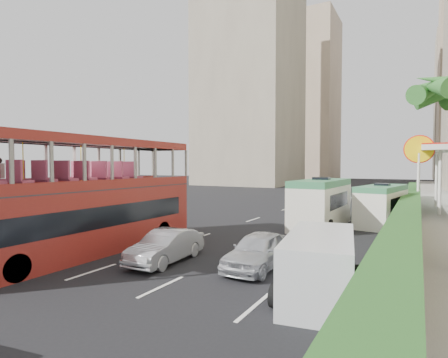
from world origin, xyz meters
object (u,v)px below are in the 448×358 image
Objects in this scene: car_silver_lane_b at (258,268)px; panel_van_near at (320,265)px; car_silver_lane_a at (166,262)px; minibus_far at (382,205)px; minibus_near at (321,203)px; van_asset at (328,219)px; panel_van_far at (384,198)px; double_decker_bus at (91,195)px.

panel_van_near is at bearing -30.98° from car_silver_lane_b.
car_silver_lane_a is 15.26m from minibus_far.
car_silver_lane_b is 10.26m from minibus_near.
panel_van_far reaches higher than van_asset.
car_silver_lane_b is 13.09m from minibus_far.
minibus_far is (3.14, 12.65, 1.28)m from car_silver_lane_b.
double_decker_bus is at bearing -120.42° from minibus_near.
double_decker_bus is at bearing -103.61° from panel_van_far.
minibus_far is at bearing -76.41° from panel_van_far.
van_asset is 0.93× the size of panel_van_near.
double_decker_bus is 25.27m from panel_van_far.
panel_van_far is at bearing 79.17° from minibus_near.
van_asset is at bearing 92.22° from car_silver_lane_b.
car_silver_lane_a reaches higher than van_asset.
minibus_far reaches higher than panel_van_far.
minibus_far is (6.67, 13.67, 1.28)m from car_silver_lane_a.
minibus_near is (7.30, 11.51, -1.05)m from double_decker_bus.
car_silver_lane_a is at bearing 4.94° from double_decker_bus.
panel_van_far is (2.50, 21.82, 0.97)m from car_silver_lane_b.
minibus_far is at bearing 52.92° from double_decker_bus.
minibus_near is 12.15m from panel_van_near.
double_decker_bus reaches higher than van_asset.
car_silver_lane_b reaches higher than van_asset.
car_silver_lane_a is 11.77m from minibus_near.
minibus_near is at bearing -93.17° from panel_van_far.
minibus_near is (-0.14, 10.15, 1.48)m from car_silver_lane_b.
car_silver_lane_b is 21.98m from panel_van_far.
minibus_near is (0.32, -3.42, 1.48)m from van_asset.
panel_van_near is (-0.43, -14.29, -0.37)m from minibus_far.
van_asset is (6.98, 14.94, -2.53)m from double_decker_bus.
double_decker_bus is 17.60m from minibus_far.
car_silver_lane_a is 6.34m from panel_van_near.
van_asset is 3.94m from minibus_far.
minibus_far is 14.30m from panel_van_near.
double_decker_bus is 10.28m from panel_van_near.
car_silver_lane_a is at bearing 164.90° from panel_van_near.
minibus_near is 4.13m from minibus_far.
panel_van_far is (9.95, 23.18, -1.56)m from double_decker_bus.
car_silver_lane_b is 0.86× the size of panel_van_near.
minibus_far is at bearing 60.31° from car_silver_lane_a.
minibus_near is at bearing -133.41° from minibus_far.
car_silver_lane_a is at bearing -163.65° from car_silver_lane_b.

